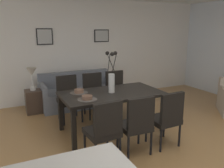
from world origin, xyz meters
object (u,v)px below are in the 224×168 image
side_table (34,101)px  framed_picture_center (102,36)px  dining_chair_near_right (69,96)px  dining_chair_mid_left (167,116)px  centerpiece_vase (112,77)px  dining_table (112,96)px  bowl_near_right (79,91)px  dining_chair_mid_right (117,89)px  table_lamp (32,74)px  dining_chair_near_left (104,128)px  framed_picture_left (45,37)px  sofa (78,94)px  dining_chair_far_right (94,92)px  bowl_near_left (87,97)px  dining_chair_far_left (137,122)px

side_table → framed_picture_center: (1.91, 0.58, 1.41)m
dining_chair_near_right → dining_chair_mid_left: bearing=-58.3°
centerpiece_vase → side_table: 2.14m
dining_table → bowl_near_right: 0.59m
dining_chair_near_right → framed_picture_center: size_ratio=2.22×
dining_chair_mid_right → table_lamp: 1.90m
dining_chair_near_left → framed_picture_left: 3.31m
dining_table → framed_picture_left: (-0.74, 2.20, 1.00)m
bowl_near_right → framed_picture_center: (1.28, 1.98, 0.89)m
table_lamp → centerpiece_vase: bearing=-54.2°
dining_chair_near_right → dining_chair_mid_left: 2.09m
dining_chair_near_right → sofa: (0.47, 0.84, -0.23)m
framed_picture_left → dining_table: bearing=-71.3°
dining_chair_mid_right → centerpiece_vase: size_ratio=1.25×
dining_chair_far_right → dining_chair_near_right: bearing=-177.3°
bowl_near_left → framed_picture_center: size_ratio=0.41×
dining_table → framed_picture_center: size_ratio=4.34×
dining_chair_far_left → centerpiece_vase: (0.02, 0.91, 0.51)m
sofa → table_lamp: table_lamp is taller
dining_chair_near_left → centerpiece_vase: 1.16m
sofa → centerpiece_vase: bearing=-86.7°
dining_chair_mid_left → framed_picture_left: (-1.28, 3.11, 1.16)m
framed_picture_left → dining_chair_near_left: bearing=-86.1°
dining_chair_far_right → table_lamp: bearing=148.5°
bowl_near_left → framed_picture_center: framed_picture_center is taller
dining_table → framed_picture_left: 2.53m
centerpiece_vase → framed_picture_left: 2.41m
dining_chair_far_right → sofa: size_ratio=0.51×
dining_chair_near_right → framed_picture_center: bearing=45.4°
dining_table → dining_chair_far_left: size_ratio=1.96×
dining_table → centerpiece_vase: bearing=55.3°
side_table → dining_chair_far_right: bearing=-31.5°
table_lamp → framed_picture_left: 1.06m
dining_chair_far_right → framed_picture_center: size_ratio=2.22×
dining_chair_mid_left → sofa: size_ratio=0.51×
dining_chair_far_right → bowl_near_left: 1.28m
dining_chair_near_right → table_lamp: table_lamp is taller
sofa → dining_chair_far_right: bearing=-82.8°
side_table → dining_chair_mid_left: bearing=-56.0°
sofa → bowl_near_left: bearing=-102.9°
side_table → framed_picture_left: size_ratio=1.33×
dining_table → side_table: dining_table is taller
bowl_near_right → table_lamp: 1.54m
dining_table → centerpiece_vase: centerpiece_vase is taller
dining_chair_near_left → dining_chair_mid_right: same height
side_table → table_lamp: bearing=0.0°
sofa → framed_picture_left: (-0.65, 0.48, 1.39)m
dining_table → centerpiece_vase: 0.36m
framed_picture_center → sofa: bearing=-150.2°
framed_picture_center → centerpiece_vase: bearing=-108.6°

